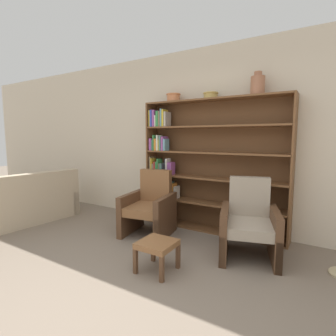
{
  "coord_description": "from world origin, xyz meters",
  "views": [
    {
      "loc": [
        1.44,
        -1.34,
        1.41
      ],
      "look_at": [
        -0.58,
        1.96,
        0.95
      ],
      "focal_mm": 28.0,
      "sensor_mm": 36.0,
      "label": 1
    }
  ],
  "objects": [
    {
      "name": "vase_tall",
      "position": [
        0.61,
        2.27,
        2.08
      ],
      "size": [
        0.18,
        0.18,
        0.3
      ],
      "color": "#A36647",
      "rests_on": "bookshelf"
    },
    {
      "name": "couch",
      "position": [
        -2.81,
        1.05,
        0.3
      ],
      "size": [
        0.97,
        1.66,
        0.84
      ],
      "rotation": [
        0.0,
        0.0,
        1.48
      ],
      "color": "tan",
      "rests_on": "ground"
    },
    {
      "name": "bookshelf",
      "position": [
        -0.21,
        2.29,
        0.96
      ],
      "size": [
        2.19,
        0.3,
        1.95
      ],
      "color": "brown",
      "rests_on": "ground"
    },
    {
      "name": "armchair_leather",
      "position": [
        -0.73,
        1.7,
        0.39
      ],
      "size": [
        0.74,
        0.77,
        0.92
      ],
      "rotation": [
        0.0,
        0.0,
        3.3
      ],
      "color": "brown",
      "rests_on": "ground"
    },
    {
      "name": "ground_plane",
      "position": [
        0.0,
        0.0,
        0.0
      ],
      "size": [
        24.0,
        24.0,
        0.0
      ],
      "primitive_type": "plane",
      "color": "#7A6B5B"
    },
    {
      "name": "footstool",
      "position": [
        -0.03,
        0.84,
        0.27
      ],
      "size": [
        0.36,
        0.36,
        0.32
      ],
      "color": "brown",
      "rests_on": "ground"
    },
    {
      "name": "armchair_cushioned",
      "position": [
        0.7,
        1.7,
        0.39
      ],
      "size": [
        0.81,
        0.83,
        0.92
      ],
      "rotation": [
        0.0,
        0.0,
        3.43
      ],
      "color": "brown",
      "rests_on": "ground"
    },
    {
      "name": "bowl_stoneware",
      "position": [
        -0.05,
        2.27,
        2.01
      ],
      "size": [
        0.22,
        0.22,
        0.09
      ],
      "color": "tan",
      "rests_on": "bookshelf"
    },
    {
      "name": "bowl_olive",
      "position": [
        -0.66,
        2.27,
        2.02
      ],
      "size": [
        0.23,
        0.23,
        0.12
      ],
      "color": "#C67547",
      "rests_on": "bookshelf"
    },
    {
      "name": "wall_back",
      "position": [
        0.0,
        2.46,
        1.38
      ],
      "size": [
        12.0,
        0.06,
        2.75
      ],
      "color": "beige",
      "rests_on": "ground"
    }
  ]
}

